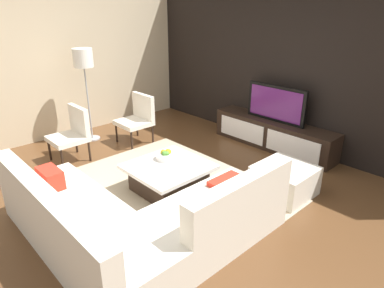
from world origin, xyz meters
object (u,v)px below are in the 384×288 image
object	(u,v)px
accent_chair_near	(73,131)
ottoman	(284,180)
media_console	(273,134)
sectional_couch	(134,221)
fruit_bowl	(166,156)
floor_lamp	(84,63)
coffee_table	(169,177)
television	(276,104)
accent_chair_far	(138,116)

from	to	relation	value
accent_chair_near	ottoman	size ratio (longest dim) A/B	1.24
media_console	sectional_couch	xyz separation A→B (m)	(0.52, -3.28, 0.03)
ottoman	fruit_bowl	size ratio (longest dim) A/B	2.50
sectional_couch	fruit_bowl	world-z (taller)	sectional_couch
media_console	floor_lamp	world-z (taller)	floor_lamp
sectional_couch	coffee_table	bearing A→B (deg)	121.95
sectional_couch	floor_lamp	world-z (taller)	floor_lamp
coffee_table	ottoman	size ratio (longest dim) A/B	1.44
media_console	television	xyz separation A→B (m)	(0.00, 0.00, 0.56)
accent_chair_near	fruit_bowl	size ratio (longest dim) A/B	3.11
floor_lamp	coffee_table	bearing A→B (deg)	-3.65
coffee_table	sectional_couch	bearing A→B (deg)	-58.05
television	floor_lamp	world-z (taller)	floor_lamp
coffee_table	accent_chair_near	size ratio (longest dim) A/B	1.16
media_console	ottoman	xyz separation A→B (m)	(1.03, -1.23, -0.05)
media_console	fruit_bowl	distance (m)	2.22
coffee_table	fruit_bowl	distance (m)	0.31
accent_chair_far	fruit_bowl	bearing A→B (deg)	-20.54
sectional_couch	accent_chair_far	distance (m)	2.97
media_console	accent_chair_far	distance (m)	2.44
ottoman	sectional_couch	bearing A→B (deg)	-104.10
sectional_couch	accent_chair_far	world-z (taller)	accent_chair_far
fruit_bowl	television	bearing A→B (deg)	82.64
media_console	accent_chair_far	world-z (taller)	accent_chair_far
sectional_couch	accent_chair_far	bearing A→B (deg)	143.97
accent_chair_near	floor_lamp	size ratio (longest dim) A/B	0.52
television	floor_lamp	bearing A→B (deg)	-140.18
sectional_couch	ottoman	distance (m)	2.12
accent_chair_near	coffee_table	bearing A→B (deg)	6.22
accent_chair_near	floor_lamp	bearing A→B (deg)	126.87
ottoman	television	bearing A→B (deg)	130.01
sectional_couch	ottoman	xyz separation A→B (m)	(0.52, 2.05, -0.08)
coffee_table	floor_lamp	xyz separation A→B (m)	(-2.47, 0.16, 1.22)
floor_lamp	ottoman	size ratio (longest dim) A/B	2.39
ottoman	accent_chair_far	world-z (taller)	accent_chair_far
coffee_table	television	bearing A→B (deg)	87.51
television	fruit_bowl	world-z (taller)	television
ottoman	fruit_bowl	world-z (taller)	fruit_bowl
media_console	accent_chair_near	xyz separation A→B (m)	(-1.95, -2.76, 0.24)
television	fruit_bowl	bearing A→B (deg)	-97.36
television	accent_chair_near	distance (m)	3.40
television	fruit_bowl	distance (m)	2.24
coffee_table	accent_chair_near	bearing A→B (deg)	-165.80
television	accent_chair_far	world-z (taller)	television
media_console	television	bearing A→B (deg)	90.00
media_console	coffee_table	distance (m)	2.30
coffee_table	accent_chair_far	size ratio (longest dim) A/B	1.16
media_console	fruit_bowl	size ratio (longest dim) A/B	8.13
television	accent_chair_far	distance (m)	2.45
ottoman	accent_chair_near	bearing A→B (deg)	-152.75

